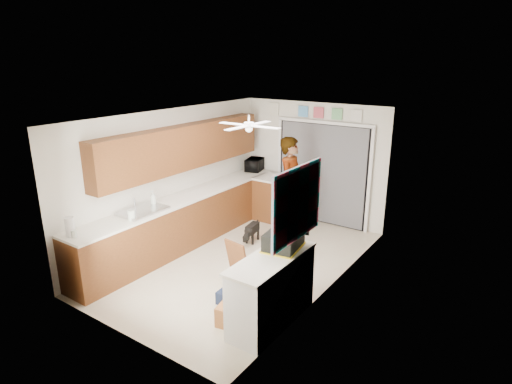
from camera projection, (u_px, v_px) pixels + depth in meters
The scene contains 40 objects.
floor at pixel (243, 261), 7.38m from camera, with size 5.00×5.00×0.00m, color beige.
ceiling at pixel (241, 115), 6.62m from camera, with size 5.00×5.00×0.00m, color white.
wall_back at pixel (313, 163), 8.96m from camera, with size 3.20×3.20×0.00m, color white.
wall_front at pixel (117, 245), 5.04m from camera, with size 3.20×3.20×0.00m, color white.
wall_left at pixel (172, 177), 7.86m from camera, with size 5.00×5.00×0.00m, color white.
wall_right at pixel (332, 211), 6.13m from camera, with size 5.00×5.00×0.00m, color white.
left_base_cabinets at pixel (186, 221), 7.94m from camera, with size 0.60×4.80×0.90m, color brown.
left_countertop at pixel (185, 197), 7.80m from camera, with size 0.62×4.80×0.04m, color white.
upper_cabinets at pixel (185, 147), 7.77m from camera, with size 0.32×4.00×0.80m, color brown.
sink_basin at pixel (143, 211), 7.00m from camera, with size 0.50×0.76×0.06m, color silver.
faucet at pixel (135, 203), 7.07m from camera, with size 0.03×0.03×0.22m, color silver.
peninsula_base at pixel (279, 201), 9.08m from camera, with size 1.00×0.60×0.90m, color brown.
peninsula_top at pixel (280, 179), 8.94m from camera, with size 1.04×0.64×0.04m, color white.
back_opening_recess at pixel (322, 174), 8.86m from camera, with size 2.00×0.06×2.10m, color black.
curtain_panel at pixel (322, 174), 8.83m from camera, with size 1.90×0.03×2.05m, color slate.
door_trim_left at pixel (280, 167), 9.39m from camera, with size 0.06×0.04×2.10m, color white.
door_trim_right at pixel (369, 182), 8.29m from camera, with size 0.06×0.04×2.10m, color white.
door_trim_head at pixel (324, 122), 8.52m from camera, with size 2.10×0.04×0.06m, color white.
header_frame_1 at pixel (303, 111), 8.76m from camera, with size 0.22×0.02×0.22m, color #529BDC.
header_frame_2 at pixel (319, 113), 8.57m from camera, with size 0.22×0.02×0.22m, color #C14859.
header_frame_3 at pixel (337, 114), 8.35m from camera, with size 0.22×0.02×0.22m, color #67B577.
header_frame_4 at pixel (356, 116), 8.14m from camera, with size 0.22×0.02×0.22m, color silver.
route66_sign at pixel (274, 109), 9.14m from camera, with size 0.22×0.02×0.26m, color silver.
right_counter_base at pixel (272, 291), 5.57m from camera, with size 0.50×1.40×0.90m, color white.
right_counter_top at pixel (271, 259), 5.43m from camera, with size 0.54×1.44×0.04m, color white.
abstract_painting at pixel (297, 204), 5.24m from camera, with size 0.03×1.15×0.95m, color #ED577D.
ceiling_fan at pixel (249, 125), 6.83m from camera, with size 1.14×1.14×0.24m, color white.
microwave at pixel (255, 165), 9.53m from camera, with size 0.49×0.33×0.27m, color black.
soap_bottle at pixel (153, 198), 7.26m from camera, with size 0.10×0.10×0.27m, color silver.
jar_a at pixel (131, 215), 6.64m from camera, with size 0.11×0.11×0.16m, color silver.
jar_b at pixel (74, 234), 6.00m from camera, with size 0.07×0.07×0.11m, color silver.
paper_towel_roll at pixel (70, 227), 6.02m from camera, with size 0.13×0.13×0.28m, color white.
suitcase at pixel (284, 240), 5.66m from camera, with size 0.41×0.54×0.23m, color black.
suitcase_rim at pixel (283, 247), 5.69m from camera, with size 0.44×0.58×0.02m, color yellow.
suitcase_lid at pixel (295, 216), 5.81m from camera, with size 0.42×0.03×0.50m, color black.
cardboard_box at pixel (235, 316), 5.59m from camera, with size 0.44×0.33×0.28m, color #A45D33.
navy_crate at pixel (229, 297), 6.09m from camera, with size 0.31×0.26×0.19m, color #151E36.
cabinet_door_panel at pixel (237, 259), 6.77m from camera, with size 0.42×0.03×0.63m, color brown.
man at pixel (291, 186), 8.28m from camera, with size 0.71×0.46×1.94m, color white.
dog at pixel (252, 232), 8.11m from camera, with size 0.22×0.50×0.39m, color black.
Camera 1 is at (3.97, -5.37, 3.37)m, focal length 30.00 mm.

